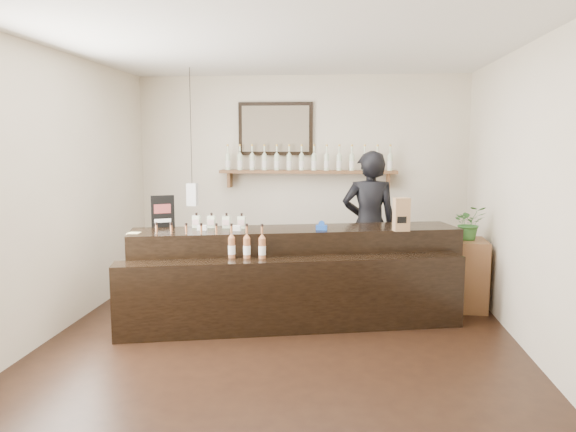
% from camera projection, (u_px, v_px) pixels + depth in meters
% --- Properties ---
extents(ground, '(5.00, 5.00, 0.00)m').
position_uv_depth(ground, '(282.00, 338.00, 5.47)').
color(ground, black).
rests_on(ground, ground).
extents(room_shell, '(5.00, 5.00, 5.00)m').
position_uv_depth(room_shell, '(282.00, 163.00, 5.25)').
color(room_shell, beige).
rests_on(room_shell, ground).
extents(back_wall_decor, '(2.66, 0.96, 1.69)m').
position_uv_depth(back_wall_decor, '(290.00, 153.00, 7.60)').
color(back_wall_decor, brown).
rests_on(back_wall_decor, ground).
extents(counter, '(3.55, 1.73, 1.14)m').
position_uv_depth(counter, '(295.00, 278.00, 5.97)').
color(counter, black).
rests_on(counter, ground).
extents(promo_sign, '(0.23, 0.13, 0.35)m').
position_uv_depth(promo_sign, '(163.00, 211.00, 6.08)').
color(promo_sign, black).
rests_on(promo_sign, counter).
extents(paper_bag, '(0.18, 0.15, 0.35)m').
position_uv_depth(paper_bag, '(401.00, 214.00, 5.84)').
color(paper_bag, olive).
rests_on(paper_bag, counter).
extents(tape_dispenser, '(0.12, 0.06, 0.10)m').
position_uv_depth(tape_dispenser, '(322.00, 226.00, 5.91)').
color(tape_dispenser, '#1844A8').
rests_on(tape_dispenser, counter).
extents(side_cabinet, '(0.43, 0.57, 0.80)m').
position_uv_depth(side_cabinet, '(467.00, 274.00, 6.41)').
color(side_cabinet, brown).
rests_on(side_cabinet, ground).
extents(potted_plant, '(0.38, 0.34, 0.39)m').
position_uv_depth(potted_plant, '(469.00, 223.00, 6.33)').
color(potted_plant, '#316729').
rests_on(potted_plant, side_cabinet).
extents(shopkeeper, '(0.77, 0.53, 2.03)m').
position_uv_depth(shopkeeper, '(369.00, 216.00, 6.78)').
color(shopkeeper, black).
rests_on(shopkeeper, ground).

